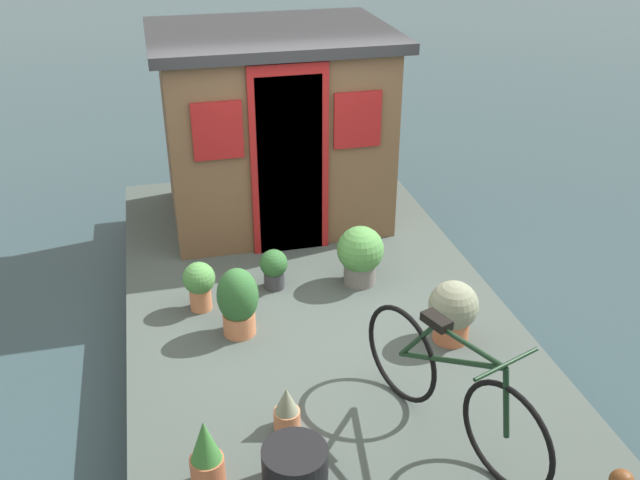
% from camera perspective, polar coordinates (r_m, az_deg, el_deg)
% --- Properties ---
extents(ground_plane, '(60.00, 60.00, 0.00)m').
position_cam_1_polar(ground_plane, '(6.34, -0.43, -8.02)').
color(ground_plane, '#2D4247').
extents(houseboat_deck, '(5.78, 3.12, 0.40)m').
position_cam_1_polar(houseboat_deck, '(6.22, -0.44, -6.50)').
color(houseboat_deck, '#424C47').
rests_on(houseboat_deck, ground_plane).
extents(houseboat_cabin, '(1.80, 2.31, 1.92)m').
position_cam_1_polar(houseboat_cabin, '(7.26, -3.72, 9.05)').
color(houseboat_cabin, brown).
rests_on(houseboat_cabin, houseboat_deck).
extents(bicycle, '(1.57, 0.69, 0.84)m').
position_cam_1_polar(bicycle, '(4.67, 10.33, -11.49)').
color(bicycle, black).
rests_on(bicycle, houseboat_deck).
extents(potted_plant_ivy, '(0.21, 0.21, 0.50)m').
position_cam_1_polar(potted_plant_ivy, '(4.43, -9.06, -16.64)').
color(potted_plant_ivy, '#B2603D').
rests_on(potted_plant_ivy, houseboat_deck).
extents(potted_plant_succulent, '(0.18, 0.18, 0.33)m').
position_cam_1_polar(potted_plant_succulent, '(4.80, -2.67, -13.36)').
color(potted_plant_succulent, '#C6754C').
rests_on(potted_plant_succulent, houseboat_deck).
extents(potted_plant_mint, '(0.24, 0.24, 0.36)m').
position_cam_1_polar(potted_plant_mint, '(6.22, -3.70, -2.20)').
color(potted_plant_mint, '#38383D').
rests_on(potted_plant_mint, houseboat_deck).
extents(potted_plant_rosemary, '(0.39, 0.39, 0.51)m').
position_cam_1_polar(potted_plant_rosemary, '(5.61, 10.55, -5.52)').
color(potted_plant_rosemary, '#B2603D').
rests_on(potted_plant_rosemary, houseboat_deck).
extents(potted_plant_sage, '(0.41, 0.41, 0.54)m').
position_cam_1_polar(potted_plant_sage, '(6.25, 3.23, -1.10)').
color(potted_plant_sage, slate).
rests_on(potted_plant_sage, houseboat_deck).
extents(potted_plant_lavender, '(0.33, 0.33, 0.58)m').
position_cam_1_polar(potted_plant_lavender, '(5.61, -6.56, -4.87)').
color(potted_plant_lavender, '#C6754C').
rests_on(potted_plant_lavender, houseboat_deck).
extents(potted_plant_fern, '(0.27, 0.27, 0.43)m').
position_cam_1_polar(potted_plant_fern, '(5.98, -9.60, -3.42)').
color(potted_plant_fern, '#C6754C').
rests_on(potted_plant_fern, houseboat_deck).
extents(charcoal_grill, '(0.40, 0.40, 0.30)m').
position_cam_1_polar(charcoal_grill, '(4.40, -2.02, -17.43)').
color(charcoal_grill, black).
rests_on(charcoal_grill, houseboat_deck).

